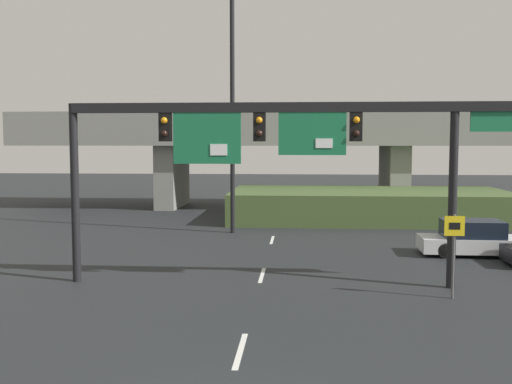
{
  "coord_description": "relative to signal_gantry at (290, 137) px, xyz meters",
  "views": [
    {
      "loc": [
        1.34,
        -9.28,
        4.75
      ],
      "look_at": [
        0.0,
        8.86,
        3.24
      ],
      "focal_mm": 42.0,
      "sensor_mm": 36.0,
      "label": 1
    }
  ],
  "objects": [
    {
      "name": "highway_light_pole_near",
      "position": [
        -3.2,
        11.38,
        2.73
      ],
      "size": [
        0.7,
        0.36,
        14.55
      ],
      "color": "black",
      "rests_on": "ground"
    },
    {
      "name": "parked_sedan_near_right",
      "position": [
        7.7,
        5.89,
        -4.23
      ],
      "size": [
        4.71,
        2.0,
        1.48
      ],
      "rotation": [
        0.0,
        0.0,
        -0.02
      ],
      "color": "silver",
      "rests_on": "ground"
    },
    {
      "name": "speed_limit_sign",
      "position": [
        4.98,
        -1.39,
        -3.23
      ],
      "size": [
        0.6,
        0.11,
        2.59
      ],
      "color": "#4C4C4C",
      "rests_on": "ground"
    },
    {
      "name": "lane_markings",
      "position": [
        -1.01,
        5.29,
        -4.92
      ],
      "size": [
        0.14,
        41.4,
        0.01
      ],
      "color": "silver",
      "rests_on": "ground"
    },
    {
      "name": "signal_gantry",
      "position": [
        0.0,
        0.0,
        0.0
      ],
      "size": [
        16.09,
        0.44,
        6.05
      ],
      "color": "black",
      "rests_on": "ground"
    },
    {
      "name": "overpass_bridge",
      "position": [
        -1.01,
        23.92,
        -0.11
      ],
      "size": [
        38.11,
        7.57,
        6.85
      ],
      "color": "gray",
      "rests_on": "ground"
    },
    {
      "name": "grass_embankment",
      "position": [
        4.55,
        17.37,
        -4.01
      ],
      "size": [
        16.79,
        8.26,
        1.81
      ],
      "color": "#42562D",
      "rests_on": "ground"
    }
  ]
}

